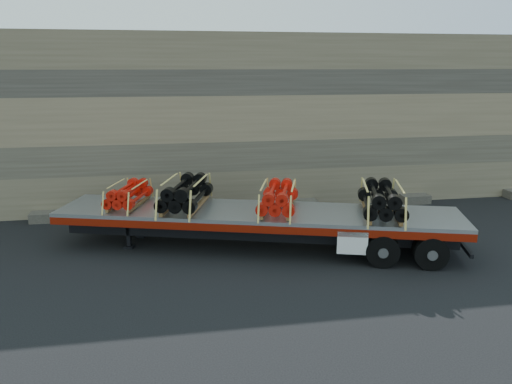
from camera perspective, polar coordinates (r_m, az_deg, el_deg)
ground at (r=15.96m, az=2.77°, el=-6.84°), size 120.00×120.00×0.00m
rock_wall at (r=21.40m, az=-1.00°, el=8.23°), size 44.00×3.00×7.00m
trailer at (r=16.06m, az=0.15°, el=-4.27°), size 12.89×6.17×1.27m
bundle_front at (r=16.84m, az=-14.35°, el=-0.34°), size 1.54×2.19×0.70m
bundle_midfront at (r=16.21m, az=-8.07°, el=-0.25°), size 1.96×2.78×0.89m
bundle_midrear at (r=15.70m, az=2.55°, el=-0.75°), size 1.77×2.51×0.81m
bundle_rear at (r=15.75m, az=14.15°, el=-0.98°), size 1.95×2.77×0.89m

